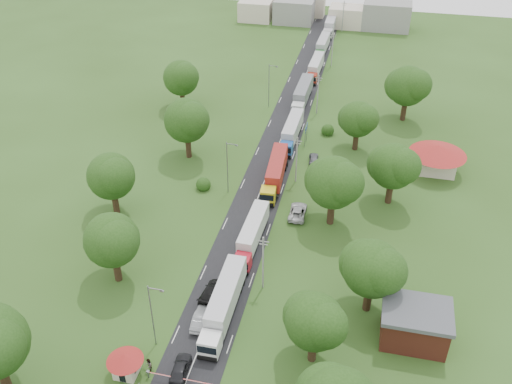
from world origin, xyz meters
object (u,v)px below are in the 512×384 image
(boom_barrier, at_px, (173,378))
(info_sign, at_px, (306,130))
(guard_booth, at_px, (125,362))
(truck_0, at_px, (224,303))
(car_lane_mid, at_px, (201,319))
(car_lane_front, at_px, (180,368))

(boom_barrier, height_order, info_sign, info_sign)
(boom_barrier, height_order, guard_booth, guard_booth)
(info_sign, bearing_deg, boom_barrier, -96.24)
(guard_booth, distance_m, truck_0, 14.66)
(guard_booth, bearing_deg, truck_0, 53.00)
(truck_0, bearing_deg, boom_barrier, -104.28)
(car_lane_mid, bearing_deg, car_lane_front, 87.47)
(truck_0, distance_m, car_lane_mid, 3.66)
(guard_booth, height_order, info_sign, info_sign)
(boom_barrier, xyz_separation_m, car_lane_front, (0.36, 1.50, -0.08))
(truck_0, relative_size, car_lane_front, 3.23)
(boom_barrier, distance_m, info_sign, 60.39)
(truck_0, xyz_separation_m, car_lane_front, (-2.62, -10.20, -1.46))
(boom_barrier, distance_m, guard_booth, 5.98)
(info_sign, relative_size, car_lane_front, 0.86)
(car_lane_front, bearing_deg, car_lane_mid, -94.47)
(boom_barrier, distance_m, car_lane_mid, 9.62)
(info_sign, height_order, car_lane_front, info_sign)
(boom_barrier, xyz_separation_m, truck_0, (2.98, 11.70, 1.38))
(info_sign, relative_size, truck_0, 0.27)
(truck_0, height_order, car_lane_front, truck_0)
(info_sign, xyz_separation_m, car_lane_mid, (-6.20, -50.39, -2.18))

